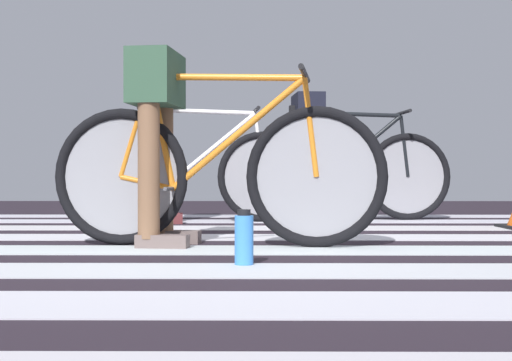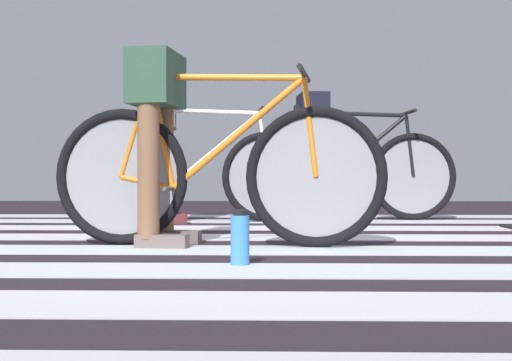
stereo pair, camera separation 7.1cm
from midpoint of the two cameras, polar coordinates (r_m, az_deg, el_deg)
name	(u,v)px [view 1 (the left image)]	position (r m, az deg, el deg)	size (l,w,h in m)	color
ground	(214,249)	(3.74, -3.82, -5.36)	(18.00, 14.00, 0.02)	black
crosswalk_markings	(217,250)	(3.57, -3.66, -5.43)	(5.49, 6.55, 0.00)	silver
bicycle_1_of_3	(216,172)	(3.76, -3.67, 0.70)	(1.73, 0.52, 0.93)	black
cyclist_1_of_3	(157,120)	(3.84, -8.24, 4.65)	(0.36, 0.43, 1.00)	brown
bicycle_2_of_3	(197,173)	(5.73, -4.94, 0.57)	(1.73, 0.52, 0.93)	black
cyclist_2_of_3	(157,138)	(5.74, -8.04, 3.26)	(0.35, 0.43, 1.01)	#A87A5B
bicycle_3_of_3	(346,173)	(5.99, 6.70, 0.56)	(1.73, 0.52, 0.93)	black
cyclist_3_of_3	(308,139)	(5.94, 3.77, 3.26)	(0.35, 0.43, 1.03)	#A87A5B
water_bottle	(244,239)	(2.96, -1.63, -4.58)	(0.08, 0.08, 0.23)	#3A85DF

